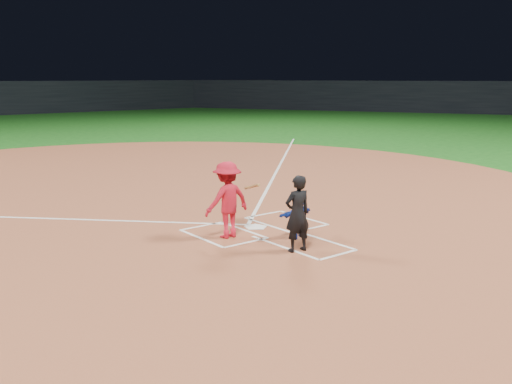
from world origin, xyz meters
TOP-DOWN VIEW (x-y plane):
  - ground at (0.00, 0.00)m, footprint 120.00×120.00m
  - home_plate_dirt at (0.00, 6.00)m, footprint 28.00×28.00m
  - stadium_wall_right at (42.00, 24.00)m, footprint 31.04×52.56m
  - home_plate at (0.00, 0.00)m, footprint 0.60×0.60m
  - catcher at (0.20, -1.31)m, footprint 0.99×0.38m
  - umpire at (-0.50, -2.07)m, footprint 0.65×0.47m
  - chalk_markings at (0.00, 5.29)m, footprint 28.35×17.32m
  - batter_at_plate at (-1.03, -0.27)m, footprint 1.31×0.89m

SIDE VIEW (x-z plane):
  - ground at x=0.00m, z-range 0.00..0.00m
  - home_plate_dirt at x=0.00m, z-range 0.00..0.01m
  - chalk_markings at x=0.00m, z-range 0.01..0.02m
  - home_plate at x=0.00m, z-range 0.01..0.03m
  - catcher at x=0.20m, z-range 0.01..1.06m
  - umpire at x=-0.50m, z-range 0.01..1.65m
  - batter_at_plate at x=-1.03m, z-range 0.01..1.77m
  - stadium_wall_right at x=42.00m, z-range 0.00..3.20m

